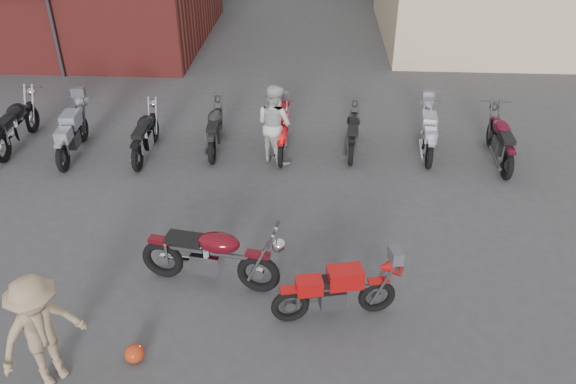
# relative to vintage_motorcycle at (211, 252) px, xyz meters

# --- Properties ---
(ground) EXTENTS (90.00, 90.00, 0.00)m
(ground) POSITION_rel_vintage_motorcycle_xyz_m (0.44, -0.63, -0.65)
(ground) COLOR #3A3A3D
(vintage_motorcycle) EXTENTS (2.33, 1.10, 1.30)m
(vintage_motorcycle) POSITION_rel_vintage_motorcycle_xyz_m (0.00, 0.00, 0.00)
(vintage_motorcycle) COLOR #550A13
(vintage_motorcycle) RESTS_ON ground
(sportbike) EXTENTS (1.92, 0.98, 1.07)m
(sportbike) POSITION_rel_vintage_motorcycle_xyz_m (1.98, -0.62, -0.12)
(sportbike) COLOR #B20E0F
(sportbike) RESTS_ON ground
(helmet) EXTENTS (0.34, 0.34, 0.26)m
(helmet) POSITION_rel_vintage_motorcycle_xyz_m (-0.83, -1.65, -0.52)
(helmet) COLOR #B03112
(helmet) RESTS_ON ground
(person_light) EXTENTS (1.11, 1.09, 1.80)m
(person_light) POSITION_rel_vintage_motorcycle_xyz_m (0.68, 4.27, 0.25)
(person_light) COLOR #B7B8B3
(person_light) RESTS_ON ground
(person_tan) EXTENTS (1.20, 1.26, 1.72)m
(person_tan) POSITION_rel_vintage_motorcycle_xyz_m (-1.81, -2.02, 0.21)
(person_tan) COLOR #937A5B
(person_tan) RESTS_ON ground
(row_bike_0) EXTENTS (0.75, 2.15, 1.24)m
(row_bike_0) POSITION_rel_vintage_motorcycle_xyz_m (-5.43, 4.68, -0.03)
(row_bike_0) COLOR black
(row_bike_0) RESTS_ON ground
(row_bike_1) EXTENTS (0.84, 2.08, 1.18)m
(row_bike_1) POSITION_rel_vintage_motorcycle_xyz_m (-3.95, 4.29, -0.06)
(row_bike_1) COLOR gray
(row_bike_1) RESTS_ON ground
(row_bike_2) EXTENTS (0.67, 1.97, 1.14)m
(row_bike_2) POSITION_rel_vintage_motorcycle_xyz_m (-2.28, 4.37, -0.08)
(row_bike_2) COLOR black
(row_bike_2) RESTS_ON ground
(row_bike_3) EXTENTS (0.76, 1.98, 1.13)m
(row_bike_3) POSITION_rel_vintage_motorcycle_xyz_m (-0.75, 4.78, -0.08)
(row_bike_3) COLOR black
(row_bike_3) RESTS_ON ground
(row_bike_4) EXTENTS (0.65, 1.85, 1.06)m
(row_bike_4) POSITION_rel_vintage_motorcycle_xyz_m (0.81, 4.68, -0.12)
(row_bike_4) COLOR red
(row_bike_4) RESTS_ON ground
(row_bike_5) EXTENTS (0.75, 1.88, 1.07)m
(row_bike_5) POSITION_rel_vintage_motorcycle_xyz_m (2.44, 4.85, -0.12)
(row_bike_5) COLOR black
(row_bike_5) RESTS_ON ground
(row_bike_6) EXTENTS (0.78, 1.93, 1.09)m
(row_bike_6) POSITION_rel_vintage_motorcycle_xyz_m (4.16, 4.81, -0.10)
(row_bike_6) COLOR gray
(row_bike_6) RESTS_ON ground
(row_bike_7) EXTENTS (0.76, 2.10, 1.20)m
(row_bike_7) POSITION_rel_vintage_motorcycle_xyz_m (5.70, 4.50, -0.05)
(row_bike_7) COLOR #4B091B
(row_bike_7) RESTS_ON ground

